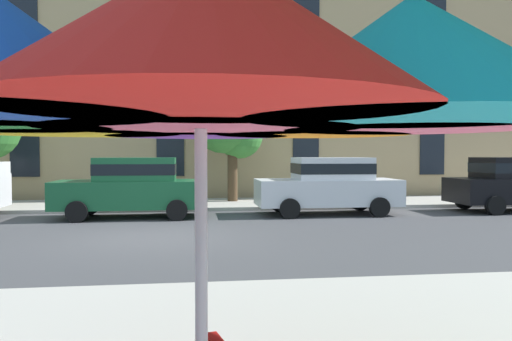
# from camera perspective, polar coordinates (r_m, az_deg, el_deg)

# --- Properties ---
(ground_plane) EXTENTS (120.00, 120.00, 0.00)m
(ground_plane) POSITION_cam_1_polar(r_m,az_deg,el_deg) (11.51, -11.53, -7.57)
(ground_plane) COLOR #424244
(sidewalk_far) EXTENTS (56.00, 3.60, 0.12)m
(sidewalk_far) POSITION_cam_1_polar(r_m,az_deg,el_deg) (18.24, -10.04, -3.88)
(sidewalk_far) COLOR #B2ADA3
(sidewalk_far) RESTS_ON ground
(apartment_building) EXTENTS (39.12, 12.08, 16.00)m
(apartment_building) POSITION_cam_1_polar(r_m,az_deg,el_deg) (27.03, -9.35, 14.95)
(apartment_building) COLOR tan
(apartment_building) RESTS_ON ground
(sedan_green) EXTENTS (4.40, 1.98, 1.78)m
(sedan_green) POSITION_cam_1_polar(r_m,az_deg,el_deg) (15.15, -13.95, -1.70)
(sedan_green) COLOR #195933
(sedan_green) RESTS_ON ground
(sedan_white) EXTENTS (4.40, 1.98, 1.78)m
(sedan_white) POSITION_cam_1_polar(r_m,az_deg,el_deg) (15.65, 8.35, -1.55)
(sedan_white) COLOR silver
(sedan_white) RESTS_ON ground
(street_tree_middle) EXTENTS (2.75, 2.53, 4.44)m
(street_tree_middle) POSITION_cam_1_polar(r_m,az_deg,el_deg) (18.72, -3.20, 5.30)
(street_tree_middle) COLOR #4C3823
(street_tree_middle) RESTS_ON ground
(patio_umbrella) EXTENTS (3.19, 3.19, 2.51)m
(patio_umbrella) POSITION_cam_1_polar(r_m,az_deg,el_deg) (2.35, -6.38, 10.15)
(patio_umbrella) COLOR silver
(patio_umbrella) RESTS_ON ground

